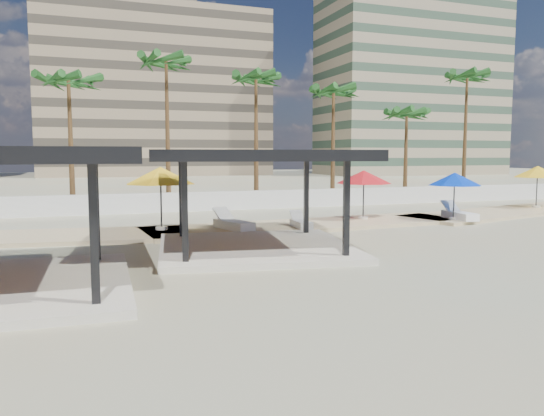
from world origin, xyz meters
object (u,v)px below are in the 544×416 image
at_px(umbrella_c, 364,177).
at_px(lounger_c, 459,215).
at_px(lounger_b, 301,223).
at_px(pavilion_central, 255,191).
at_px(lounger_a, 233,224).

height_order(umbrella_c, lounger_c, umbrella_c).
distance_m(lounger_b, lounger_c, 8.97).
bearing_deg(umbrella_c, pavilion_central, -143.39).
height_order(lounger_a, lounger_b, lounger_a).
bearing_deg(lounger_c, pavilion_central, 113.18).
xyz_separation_m(pavilion_central, lounger_b, (3.56, 4.06, -1.85)).
bearing_deg(pavilion_central, umbrella_c, 45.61).
relative_size(lounger_a, lounger_c, 1.05).
bearing_deg(pavilion_central, lounger_a, 93.77).
relative_size(lounger_b, lounger_c, 0.78).
xyz_separation_m(umbrella_c, lounger_b, (-4.28, -1.76, -2.01)).
relative_size(pavilion_central, umbrella_c, 2.47).
relative_size(pavilion_central, lounger_a, 3.24).
height_order(umbrella_c, lounger_a, umbrella_c).
xyz_separation_m(pavilion_central, lounger_c, (12.52, 4.07, -1.80)).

